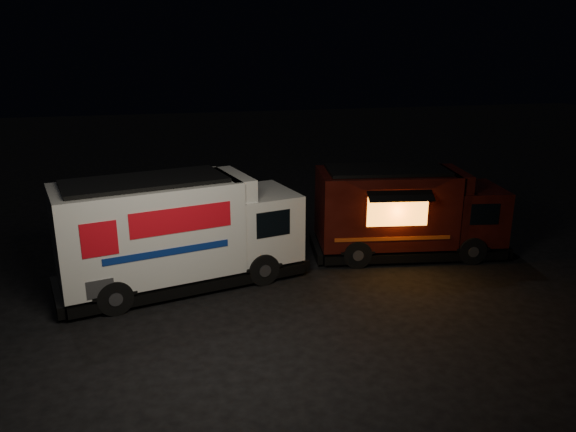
# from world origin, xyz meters

# --- Properties ---
(ground) EXTENTS (80.00, 80.00, 0.00)m
(ground) POSITION_xyz_m (0.00, 0.00, 0.00)
(ground) COLOR black
(ground) RESTS_ON ground
(white_truck) EXTENTS (7.06, 3.81, 3.04)m
(white_truck) POSITION_xyz_m (-2.09, 1.26, 1.52)
(white_truck) COLOR silver
(white_truck) RESTS_ON ground
(red_truck) EXTENTS (6.16, 2.98, 2.75)m
(red_truck) POSITION_xyz_m (4.83, 2.00, 1.38)
(red_truck) COLOR #3D0F0B
(red_truck) RESTS_ON ground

